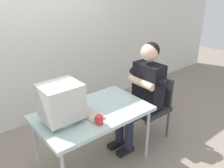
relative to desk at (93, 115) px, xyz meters
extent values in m
plane|color=gray|center=(0.00, 0.00, -0.67)|extent=(12.00, 12.00, 0.00)
cube|color=silver|center=(0.30, 1.40, 0.83)|extent=(8.00, 0.10, 3.00)
cylinder|color=#B7B7BC|center=(0.56, -0.32, -0.33)|extent=(0.04, 0.04, 0.68)
cylinder|color=#B7B7BC|center=(-0.56, 0.32, -0.33)|extent=(0.04, 0.04, 0.68)
cylinder|color=#B7B7BC|center=(0.56, 0.32, -0.33)|extent=(0.04, 0.04, 0.68)
cube|color=silver|center=(0.00, 0.00, 0.03)|extent=(1.24, 0.76, 0.04)
cylinder|color=silver|center=(-0.35, 0.02, 0.06)|extent=(0.26, 0.26, 0.02)
cylinder|color=silver|center=(-0.35, 0.02, 0.09)|extent=(0.06, 0.06, 0.03)
cube|color=silver|center=(-0.35, 0.02, 0.28)|extent=(0.38, 0.33, 0.36)
cube|color=black|center=(-0.15, 0.02, 0.28)|extent=(0.01, 0.28, 0.29)
cube|color=beige|center=(-0.06, 0.01, 0.06)|extent=(0.16, 0.44, 0.02)
cube|color=beige|center=(-0.06, 0.01, 0.08)|extent=(0.14, 0.39, 0.01)
cylinder|color=#4C4C51|center=(0.69, -0.21, -0.47)|extent=(0.03, 0.03, 0.42)
cylinder|color=#4C4C51|center=(1.10, -0.21, -0.47)|extent=(0.03, 0.03, 0.42)
cylinder|color=#4C4C51|center=(0.69, 0.20, -0.47)|extent=(0.03, 0.03, 0.42)
cylinder|color=#4C4C51|center=(1.10, 0.20, -0.47)|extent=(0.03, 0.03, 0.42)
cube|color=#2D2D33|center=(0.90, -0.01, -0.23)|extent=(0.47, 0.47, 0.06)
cube|color=#2D2D33|center=(1.11, -0.01, 0.00)|extent=(0.04, 0.42, 0.39)
cube|color=black|center=(0.88, -0.01, 0.12)|extent=(0.22, 0.39, 0.59)
sphere|color=beige|center=(0.86, -0.01, 0.56)|extent=(0.22, 0.22, 0.22)
sphere|color=black|center=(0.89, -0.01, 0.58)|extent=(0.21, 0.21, 0.21)
cylinder|color=#262838|center=(0.67, -0.10, -0.18)|extent=(0.41, 0.14, 0.14)
cylinder|color=#262838|center=(0.67, 0.08, -0.18)|extent=(0.41, 0.14, 0.14)
cylinder|color=#262838|center=(0.47, -0.10, -0.43)|extent=(0.11, 0.11, 0.50)
cylinder|color=#262838|center=(0.47, 0.08, -0.43)|extent=(0.11, 0.11, 0.50)
cube|color=black|center=(0.41, -0.10, -0.64)|extent=(0.24, 0.09, 0.06)
cube|color=black|center=(0.41, 0.08, -0.64)|extent=(0.24, 0.09, 0.06)
cylinder|color=black|center=(0.86, -0.23, 0.24)|extent=(0.09, 0.14, 0.09)
cylinder|color=black|center=(0.86, 0.22, 0.24)|extent=(0.09, 0.14, 0.09)
cylinder|color=beige|center=(0.74, -0.01, 0.19)|extent=(0.09, 0.39, 0.09)
cylinder|color=#9E6647|center=(1.53, 0.43, -0.55)|extent=(0.34, 0.34, 0.25)
cylinder|color=brown|center=(1.53, 0.43, -0.30)|extent=(0.04, 0.04, 0.25)
cone|color=#3A893B|center=(1.66, 0.43, -0.09)|extent=(0.38, 0.08, 0.28)
cone|color=#3A893B|center=(1.59, 0.55, -0.09)|extent=(0.22, 0.36, 0.32)
cone|color=#3A893B|center=(1.44, 0.55, -0.11)|extent=(0.25, 0.36, 0.30)
cone|color=#3A893B|center=(1.40, 0.42, -0.09)|extent=(0.37, 0.11, 0.30)
cone|color=#3A893B|center=(1.48, 0.30, -0.10)|extent=(0.17, 0.38, 0.29)
cone|color=#3A893B|center=(1.59, 0.31, -0.10)|extent=(0.21, 0.36, 0.31)
cylinder|color=red|center=(-0.09, -0.25, 0.10)|extent=(0.07, 0.07, 0.10)
torus|color=red|center=(-0.09, -0.21, 0.10)|extent=(0.07, 0.01, 0.07)
camera|label=1|loc=(-1.26, -1.88, 1.37)|focal=38.06mm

